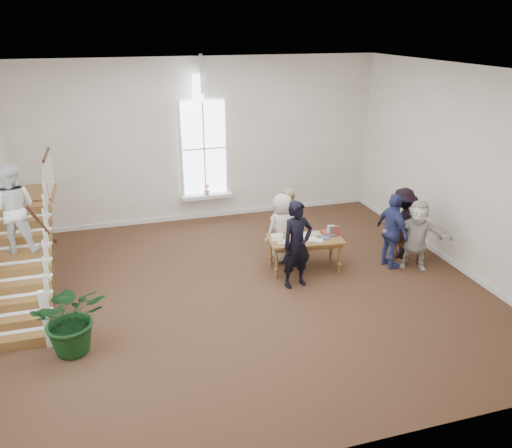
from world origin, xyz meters
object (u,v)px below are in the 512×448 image
object	(u,v)px
elderly_woman	(282,228)
side_chair	(406,239)
police_officer	(297,245)
floor_plant	(72,317)
woman_cluster_c	(417,235)
library_table	(305,241)
woman_cluster_b	(401,223)
person_yellow	(287,220)
woman_cluster_a	(392,231)

from	to	relation	value
elderly_woman	side_chair	size ratio (longest dim) A/B	1.66
police_officer	elderly_woman	xyz separation A→B (m)	(0.10, 1.25, -0.13)
side_chair	police_officer	bearing A→B (deg)	178.95
floor_plant	woman_cluster_c	bearing A→B (deg)	8.76
library_table	woman_cluster_b	xyz separation A→B (m)	(2.46, 0.01, 0.16)
police_officer	elderly_woman	bearing A→B (deg)	74.51
woman_cluster_c	person_yellow	bearing A→B (deg)	178.18
library_table	elderly_woman	bearing A→B (deg)	126.84
elderly_woman	floor_plant	xyz separation A→B (m)	(-4.59, -2.37, -0.17)
police_officer	woman_cluster_a	size ratio (longest dim) A/B	1.08
woman_cluster_a	woman_cluster_c	size ratio (longest dim) A/B	1.08
floor_plant	side_chair	bearing A→B (deg)	11.50
woman_cluster_b	woman_cluster_c	bearing A→B (deg)	46.91
library_table	woman_cluster_c	distance (m)	2.55
elderly_woman	person_yellow	distance (m)	0.58
library_table	person_yellow	world-z (taller)	person_yellow
library_table	elderly_woman	distance (m)	0.70
elderly_woman	side_chair	bearing A→B (deg)	147.44
police_officer	person_yellow	xyz separation A→B (m)	(0.40, 1.75, -0.15)
floor_plant	side_chair	xyz separation A→B (m)	(7.39, 1.50, -0.10)
woman_cluster_c	police_officer	bearing A→B (deg)	-146.90
woman_cluster_a	woman_cluster_b	world-z (taller)	woman_cluster_a
elderly_woman	floor_plant	bearing A→B (deg)	11.94
woman_cluster_a	woman_cluster_c	distance (m)	0.55
woman_cluster_b	floor_plant	bearing A→B (deg)	-29.49
library_table	side_chair	world-z (taller)	side_chair
woman_cluster_a	woman_cluster_b	bearing A→B (deg)	-55.09
woman_cluster_b	woman_cluster_a	bearing A→B (deg)	-1.71
woman_cluster_c	side_chair	xyz separation A→B (m)	(-0.01, 0.36, -0.27)
library_table	side_chair	bearing A→B (deg)	-0.18
police_officer	woman_cluster_c	size ratio (longest dim) A/B	1.16
person_yellow	floor_plant	world-z (taller)	person_yellow
library_table	woman_cluster_c	size ratio (longest dim) A/B	1.05
library_table	elderly_woman	size ratio (longest dim) A/B	1.05
woman_cluster_b	person_yellow	bearing A→B (deg)	-66.30
woman_cluster_b	woman_cluster_c	world-z (taller)	woman_cluster_b
library_table	floor_plant	size ratio (longest dim) A/B	1.31
side_chair	floor_plant	bearing A→B (deg)	-177.09
person_yellow	floor_plant	distance (m)	5.67
library_table	floor_plant	xyz separation A→B (m)	(-4.94, -1.78, -0.04)
elderly_woman	woman_cluster_a	distance (m)	2.52
woman_cluster_b	elderly_woman	bearing A→B (deg)	-54.71
police_officer	side_chair	world-z (taller)	police_officer
woman_cluster_a	woman_cluster_c	xyz separation A→B (m)	(0.51, -0.20, -0.07)
woman_cluster_c	side_chair	size ratio (longest dim) A/B	1.65
library_table	woman_cluster_b	world-z (taller)	woman_cluster_b
woman_cluster_b	side_chair	size ratio (longest dim) A/B	1.72
library_table	woman_cluster_c	world-z (taller)	woman_cluster_c
library_table	police_officer	world-z (taller)	police_officer
library_table	woman_cluster_b	size ratio (longest dim) A/B	1.01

